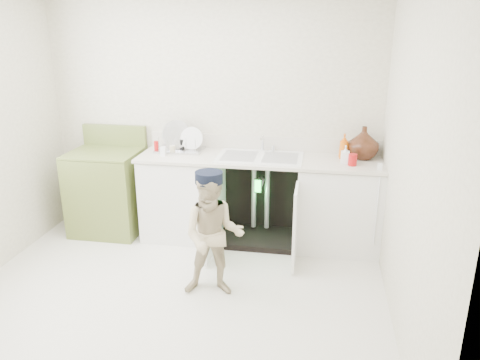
% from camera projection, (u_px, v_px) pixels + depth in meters
% --- Properties ---
extents(ground, '(3.50, 3.50, 0.00)m').
position_uv_depth(ground, '(174.00, 297.00, 3.90)').
color(ground, beige).
rests_on(ground, ground).
extents(room_shell, '(6.00, 5.50, 1.26)m').
position_uv_depth(room_shell, '(166.00, 152.00, 3.50)').
color(room_shell, beige).
rests_on(room_shell, ground).
extents(counter_run, '(2.44, 1.02, 1.22)m').
position_uv_depth(counter_run, '(262.00, 197.00, 4.79)').
color(counter_run, white).
rests_on(counter_run, ground).
extents(avocado_stove, '(0.72, 0.65, 1.11)m').
position_uv_depth(avocado_stove, '(108.00, 190.00, 5.04)').
color(avocado_stove, olive).
rests_on(avocado_stove, ground).
extents(repair_worker, '(0.58, 0.97, 1.07)m').
position_uv_depth(repair_worker, '(213.00, 235.00, 3.80)').
color(repair_worker, beige).
rests_on(repair_worker, ground).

